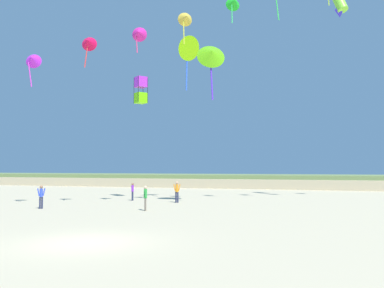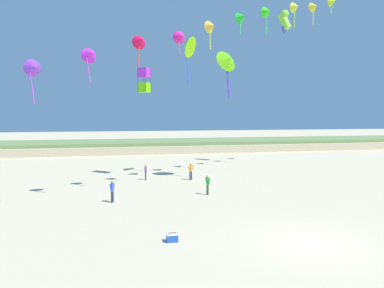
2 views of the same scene
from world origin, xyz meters
The scene contains 11 objects.
ground_plane centered at (0.00, 0.00, 0.00)m, with size 240.00×240.00×0.00m, color beige.
dune_ridge centered at (0.00, 46.03, 0.88)m, with size 120.00×13.50×1.77m.
person_near_left centered at (-2.49, 11.02, 0.94)m, with size 0.33×0.54×1.63m.
person_near_right centered at (-9.86, 10.05, 0.92)m, with size 0.40×0.49×1.60m.
person_mid_center centered at (-6.93, 18.20, 0.87)m, with size 0.21×0.53×1.51m.
person_far_left centered at (-2.60, 17.39, 0.99)m, with size 0.60×0.23×1.71m.
kite_banner_string centered at (-2.77, 14.41, 13.61)m, with size 39.00×18.57×20.43m.
large_kite_low_lead centered at (-2.49, 19.53, 13.21)m, with size 2.39×2.56×4.93m.
large_kite_mid_trail centered at (-6.87, 19.57, 9.77)m, with size 1.32×1.32×2.38m.
large_kite_high_solo centered at (0.67, 16.04, 11.48)m, with size 2.59×2.28×4.70m.
large_kite_outer_drift centered at (10.29, 24.25, 17.66)m, with size 1.80×1.81×2.77m.
Camera 1 is at (8.55, -13.47, 2.83)m, focal length 38.00 mm.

